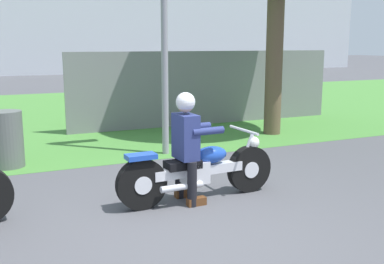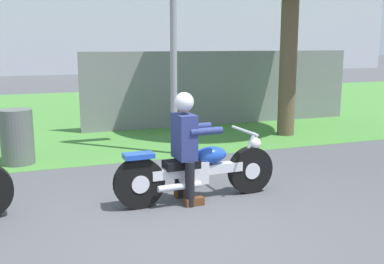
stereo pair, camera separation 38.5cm
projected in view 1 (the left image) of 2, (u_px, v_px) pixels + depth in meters
ground at (192, 234)px, 4.81m from camera, size 120.00×120.00×0.00m
grass_verge at (60, 114)px, 12.98m from camera, size 60.00×12.00×0.01m
motorcycle_lead at (199, 171)px, 5.81m from camera, size 2.17×0.66×0.87m
rider_lead at (187, 139)px, 5.66m from camera, size 0.56×0.48×1.39m
trash_can at (6, 139)px, 7.37m from camera, size 0.53×0.53×0.91m
fence_segment at (209, 88)px, 11.32m from camera, size 7.00×0.06×1.80m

